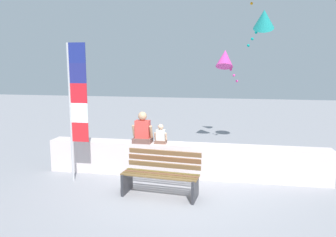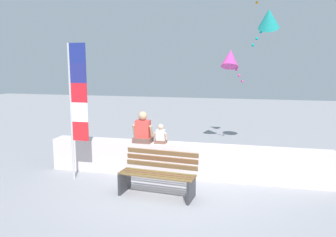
{
  "view_description": "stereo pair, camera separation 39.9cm",
  "coord_description": "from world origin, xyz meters",
  "views": [
    {
      "loc": [
        1.01,
        -6.54,
        2.67
      ],
      "look_at": [
        -0.39,
        1.14,
        1.4
      ],
      "focal_mm": 35.74,
      "sensor_mm": 36.0,
      "label": 1
    },
    {
      "loc": [
        1.4,
        -6.46,
        2.67
      ],
      "look_at": [
        -0.39,
        1.14,
        1.4
      ],
      "focal_mm": 35.74,
      "sensor_mm": 36.0,
      "label": 2
    }
  ],
  "objects": [
    {
      "name": "ground_plane",
      "position": [
        0.0,
        0.0,
        0.0
      ],
      "size": [
        40.0,
        40.0,
        0.0
      ],
      "primitive_type": "plane",
      "color": "gray"
    },
    {
      "name": "seawall_ledge",
      "position": [
        0.0,
        1.14,
        0.4
      ],
      "size": [
        6.68,
        0.47,
        0.8
      ],
      "primitive_type": "cube",
      "color": "beige",
      "rests_on": "ground"
    },
    {
      "name": "park_bench",
      "position": [
        -0.31,
        -0.09,
        0.41
      ],
      "size": [
        1.62,
        0.76,
        0.88
      ],
      "color": "brown",
      "rests_on": "ground"
    },
    {
      "name": "person_adult",
      "position": [
        -1.0,
        1.1,
        1.09
      ],
      "size": [
        0.49,
        0.36,
        0.75
      ],
      "color": "brown",
      "rests_on": "seawall_ledge"
    },
    {
      "name": "person_child",
      "position": [
        -0.56,
        1.1,
        0.98
      ],
      "size": [
        0.3,
        0.22,
        0.47
      ],
      "color": "brown",
      "rests_on": "seawall_ledge"
    },
    {
      "name": "flag_banner",
      "position": [
        -2.34,
        0.37,
        1.86
      ],
      "size": [
        0.44,
        0.05,
        3.13
      ],
      "color": "#B7B7BC",
      "rests_on": "ground"
    },
    {
      "name": "kite_magenta",
      "position": [
        0.86,
        4.42,
        2.85
      ],
      "size": [
        0.74,
        0.77,
        1.12
      ],
      "color": "#DB3D9E"
    },
    {
      "name": "kite_teal",
      "position": [
        1.92,
        3.49,
        3.91
      ],
      "size": [
        0.77,
        0.83,
        1.14
      ],
      "color": "teal"
    }
  ]
}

